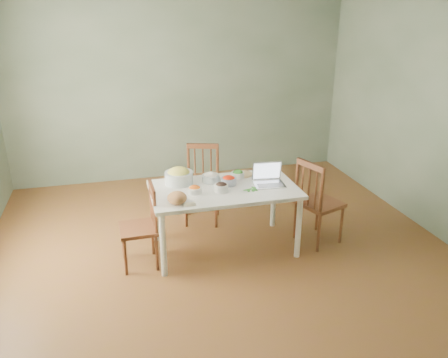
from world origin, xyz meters
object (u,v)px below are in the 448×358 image
object	(u,v)px
dining_table	(224,219)
chair_right	(320,201)
laptop	(270,175)
bread_boule	(177,198)
bowl_squash	(179,176)
chair_far	(202,185)
chair_left	(138,227)

from	to	relation	value
dining_table	chair_right	distance (m)	1.08
laptop	dining_table	bearing A→B (deg)	179.60
bread_boule	laptop	size ratio (longest dim) A/B	0.60
chair_right	bowl_squash	world-z (taller)	chair_right
dining_table	chair_right	world-z (taller)	chair_right
chair_right	bowl_squash	bearing A→B (deg)	57.71
dining_table	chair_far	bearing A→B (deg)	97.12
dining_table	laptop	xyz separation A→B (m)	(0.49, -0.05, 0.47)
dining_table	laptop	bearing A→B (deg)	-5.97
bread_boule	laptop	bearing A→B (deg)	12.25
chair_right	bread_boule	distance (m)	1.65
bowl_squash	laptop	bearing A→B (deg)	-17.89
laptop	bowl_squash	bearing A→B (deg)	167.69
dining_table	bread_boule	world-z (taller)	bread_boule
chair_right	chair_far	bearing A→B (deg)	35.50
chair_far	bread_boule	xyz separation A→B (m)	(-0.45, -0.99, 0.31)
chair_far	bowl_squash	world-z (taller)	chair_far
chair_left	laptop	distance (m)	1.46
chair_left	bread_boule	world-z (taller)	chair_left
chair_left	dining_table	bearing A→B (deg)	94.89
chair_far	laptop	size ratio (longest dim) A/B	2.97
chair_left	bread_boule	size ratio (longest dim) A/B	4.54
bowl_squash	laptop	world-z (taller)	laptop
dining_table	chair_right	xyz separation A→B (m)	(1.07, -0.10, 0.13)
dining_table	bread_boule	distance (m)	0.74
bowl_squash	chair_left	bearing A→B (deg)	-144.56
chair_far	bread_boule	size ratio (longest dim) A/B	4.96
chair_right	laptop	bearing A→B (deg)	65.92
chair_right	laptop	world-z (taller)	chair_right
chair_far	chair_left	distance (m)	1.17
bread_boule	bowl_squash	distance (m)	0.53
chair_far	laptop	world-z (taller)	chair_far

